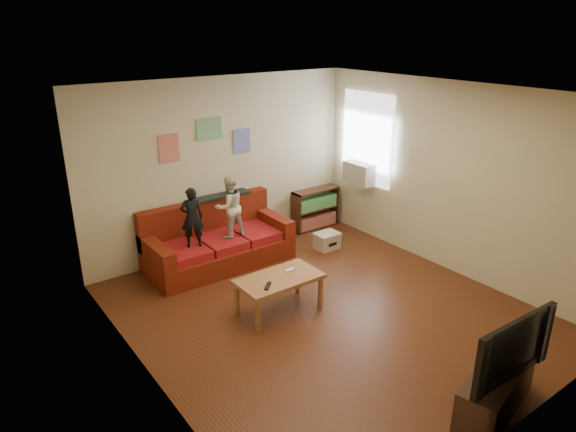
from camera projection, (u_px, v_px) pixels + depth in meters
room_shell at (329, 212)px, 5.98m from camera, size 4.52×5.02×2.72m
sofa at (217, 243)px, 7.69m from camera, size 2.14×0.98×0.94m
child_a at (192, 217)px, 7.10m from camera, size 0.37×0.31×0.87m
child_b at (229, 207)px, 7.43m from camera, size 0.45×0.35×0.93m
coffee_table at (279, 282)px, 6.34m from camera, size 1.05×0.58×0.47m
remote at (268, 286)px, 6.09m from camera, size 0.17×0.16×0.02m
game_controller at (290, 270)px, 6.46m from camera, size 0.14×0.04×0.03m
bookshelf at (315, 210)px, 9.02m from camera, size 0.88×0.27×0.71m
window at (367, 139)px, 8.35m from camera, size 0.04×1.08×1.48m
ac_unit at (360, 173)px, 8.48m from camera, size 0.28×0.55×0.35m
artwork_left at (169, 148)px, 7.24m from camera, size 0.30×0.01×0.40m
artwork_center at (209, 129)px, 7.53m from camera, size 0.42×0.01×0.32m
artwork_right at (242, 141)px, 7.92m from camera, size 0.30×0.01×0.38m
file_box at (327, 241)px, 8.23m from camera, size 0.38×0.29×0.27m
tv_stand at (496, 390)px, 4.78m from camera, size 1.14×0.60×0.41m
television at (504, 344)px, 4.59m from camera, size 1.08×0.17×0.62m
tissue at (296, 265)px, 7.61m from camera, size 0.11×0.11×0.09m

